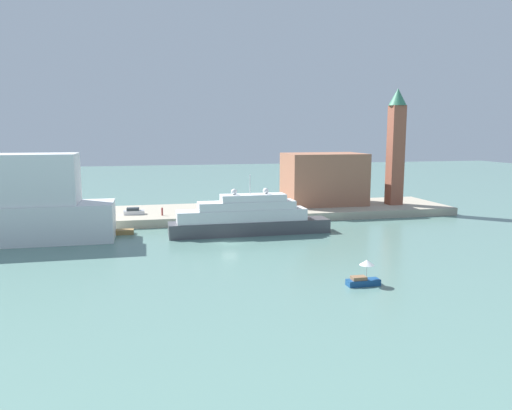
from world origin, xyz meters
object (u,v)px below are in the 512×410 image
at_px(bell_tower, 396,143).
at_px(mooring_bollard, 245,213).
at_px(large_yacht, 247,218).
at_px(harbor_building, 324,179).
at_px(person_figure, 162,211).
at_px(small_motorboat, 364,276).
at_px(parked_car, 134,212).
at_px(work_barge, 117,232).

xyz_separation_m(bell_tower, mooring_bollard, (-37.34, -7.23, -14.10)).
relative_size(large_yacht, harbor_building, 1.63).
bearing_deg(large_yacht, harbor_building, 43.93).
bearing_deg(bell_tower, person_figure, -175.83).
bearing_deg(mooring_bollard, person_figure, 168.94).
xyz_separation_m(bell_tower, person_figure, (-54.14, -3.95, -13.67)).
bearing_deg(small_motorboat, mooring_bollard, 97.73).
distance_m(harbor_building, bell_tower, 18.65).
bearing_deg(small_motorboat, parked_car, 119.78).
xyz_separation_m(large_yacht, work_barge, (-23.58, 4.93, -2.55)).
distance_m(work_barge, parked_car, 12.21).
bearing_deg(bell_tower, harbor_building, 164.95).
xyz_separation_m(small_motorboat, person_figure, (-22.76, 47.15, 1.40)).
xyz_separation_m(bell_tower, parked_car, (-59.87, -1.31, -13.89)).
relative_size(work_barge, mooring_bollard, 7.73).
distance_m(person_figure, mooring_bollard, 17.12).
bearing_deg(parked_car, large_yacht, -38.78).
relative_size(bell_tower, parked_car, 6.36).
distance_m(large_yacht, harbor_building, 32.45).
xyz_separation_m(work_barge, mooring_bollard, (25.38, 5.80, 1.68)).
bearing_deg(large_yacht, small_motorboat, -76.81).
relative_size(small_motorboat, bell_tower, 0.15).
xyz_separation_m(work_barge, bell_tower, (62.73, 13.03, 15.79)).
distance_m(work_barge, harbor_building, 50.34).
relative_size(large_yacht, mooring_bollard, 38.24).
bearing_deg(parked_car, harbor_building, 7.31).
distance_m(bell_tower, parked_car, 61.48).
relative_size(harbor_building, parked_car, 4.31).
bearing_deg(work_barge, bell_tower, 11.74).
xyz_separation_m(large_yacht, parked_car, (-20.72, 16.65, -0.65)).
relative_size(work_barge, parked_car, 1.42).
relative_size(harbor_building, person_figure, 10.26).
relative_size(small_motorboat, parked_car, 0.97).
relative_size(small_motorboat, person_figure, 2.31).
relative_size(work_barge, bell_tower, 0.22).
height_order(bell_tower, mooring_bollard, bell_tower).
bearing_deg(parked_car, small_motorboat, -60.22).
bearing_deg(work_barge, parked_car, 76.31).
distance_m(large_yacht, work_barge, 24.22).
distance_m(bell_tower, person_figure, 55.98).
bearing_deg(person_figure, harbor_building, 12.22).
bearing_deg(bell_tower, small_motorboat, -121.56).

